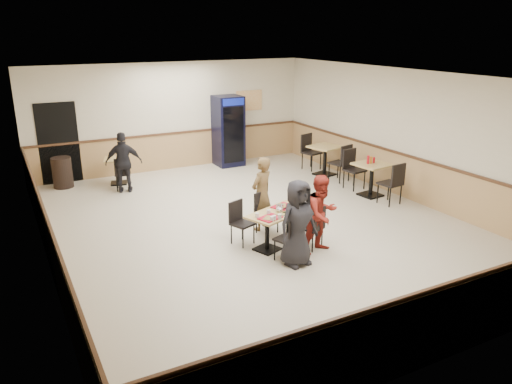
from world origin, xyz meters
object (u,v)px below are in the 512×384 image
main_table (278,223)px  trash_bin (62,172)px  diner_woman_left (298,223)px  lone_diner (124,162)px  diner_man_opposite (262,194)px  side_table_near (372,175)px  diner_woman_right (322,214)px  side_table_far (325,156)px  back_table (118,167)px  pepsi_cooler (228,131)px

main_table → trash_bin: 6.42m
diner_woman_left → lone_diner: diner_woman_left is taller
diner_man_opposite → side_table_near: size_ratio=1.80×
side_table_near → trash_bin: side_table_near is taller
diner_woman_left → diner_woman_right: 0.71m
diner_man_opposite → side_table_near: 3.39m
diner_woman_right → lone_diner: lone_diner is taller
main_table → side_table_near: size_ratio=1.65×
diner_woman_left → diner_man_opposite: bearing=76.0°
lone_diner → trash_bin: size_ratio=1.93×
lone_diner → diner_woman_left: bearing=124.0°
diner_man_opposite → trash_bin: size_ratio=1.92×
lone_diner → diner_woman_right: bearing=131.2°
side_table_far → trash_bin: (-6.55, 2.18, -0.15)m
diner_woman_left → back_table: diner_woman_left is taller
side_table_near → lone_diner: bearing=149.2°
diner_woman_right → trash_bin: bearing=109.1°
side_table_near → pepsi_cooler: bearing=113.2°
side_table_far → back_table: (-5.23, 1.83, -0.09)m
back_table → pepsi_cooler: size_ratio=0.38×
side_table_far → diner_man_opposite: bearing=-142.3°
trash_bin → side_table_far: bearing=-18.4°
diner_woman_right → diner_man_opposite: 1.50m
diner_woman_right → diner_man_opposite: size_ratio=0.96×
diner_woman_right → back_table: bearing=100.3°
back_table → diner_woman_right: bearing=-68.9°
main_table → diner_woman_left: (-0.11, -0.84, 0.31)m
pepsi_cooler → trash_bin: bearing=-179.0°
diner_woman_right → side_table_far: bearing=43.1°
main_table → diner_man_opposite: (0.11, 0.84, 0.31)m
diner_woman_right → diner_man_opposite: (-0.44, 1.44, 0.03)m
diner_woman_left → diner_woman_right: (0.66, 0.25, -0.04)m
diner_woman_right → trash_bin: 7.21m
diner_woman_right → lone_diner: bearing=103.1°
main_table → back_table: size_ratio=1.77×
diner_woman_right → back_table: 6.32m
diner_woman_right → back_table: diner_woman_right is taller
diner_man_opposite → lone_diner: lone_diner is taller
diner_man_opposite → back_table: bearing=-92.0°
diner_woman_left → back_table: bearing=98.2°
diner_woman_right → pepsi_cooler: (1.07, 6.29, 0.30)m
main_table → pepsi_cooler: 5.95m
lone_diner → back_table: bearing=-72.8°
side_table_near → diner_woman_left: bearing=-147.2°
main_table → diner_woman_right: (0.55, -0.59, 0.28)m
lone_diner → side_table_far: (5.23, -1.06, -0.21)m
side_table_far → pepsi_cooler: bearing=130.3°
pepsi_cooler → lone_diner: bearing=-160.4°
side_table_near → trash_bin: 7.72m
side_table_far → pepsi_cooler: (-1.88, 2.22, 0.48)m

